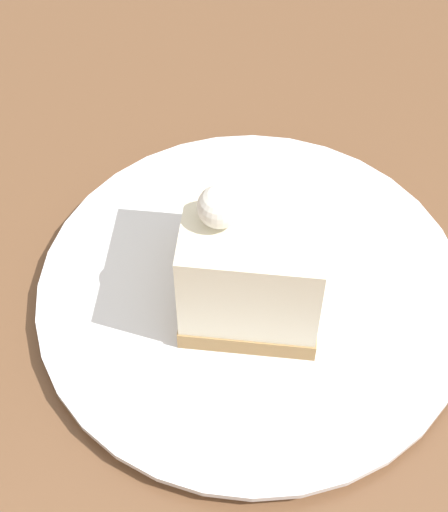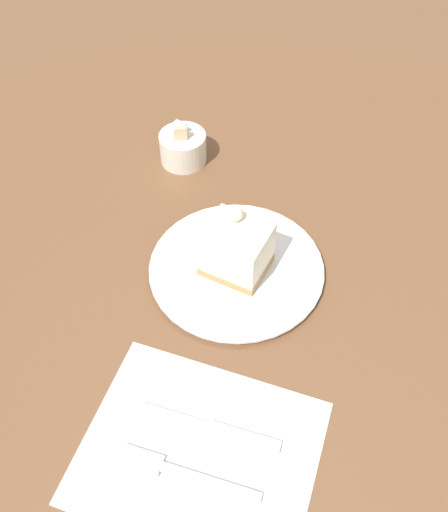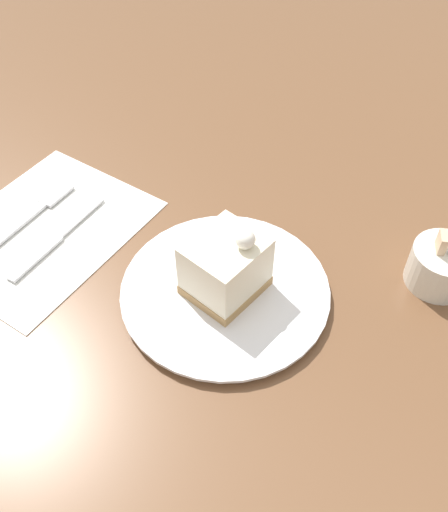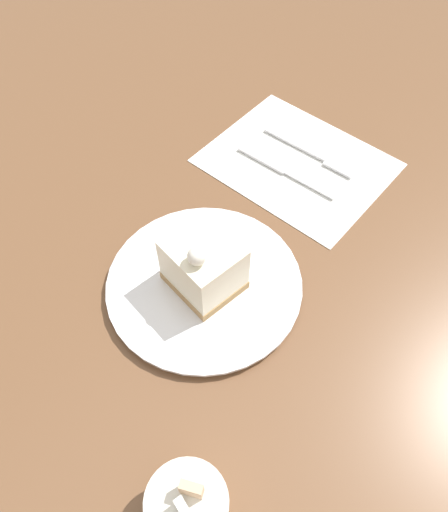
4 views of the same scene
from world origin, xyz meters
name	(u,v)px [view 4 (image 4 of 4)]	position (x,y,z in m)	size (l,w,h in m)	color
ground_plane	(227,299)	(0.00, 0.00, 0.00)	(4.00, 4.00, 0.00)	brown
plate	(204,284)	(0.00, -0.03, 0.01)	(0.23, 0.23, 0.01)	white
cake_slice	(201,268)	(0.00, -0.03, 0.05)	(0.09, 0.10, 0.09)	#AD8451
napkin	(297,162)	(-0.25, -0.04, 0.00)	(0.23, 0.27, 0.00)	white
fork	(317,155)	(-0.27, -0.02, 0.01)	(0.03, 0.15, 0.00)	silver
knife	(277,166)	(-0.22, -0.05, 0.01)	(0.03, 0.16, 0.00)	silver
sugar_bowl	(188,506)	(0.21, 0.09, 0.03)	(0.07, 0.07, 0.07)	silver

